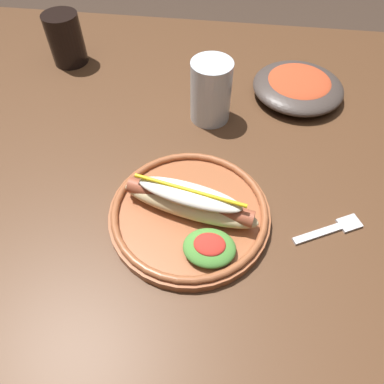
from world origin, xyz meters
name	(u,v)px	position (x,y,z in m)	size (l,w,h in m)	color
ground_plane	(179,301)	(0.00, 0.00, 0.00)	(8.00, 8.00, 0.00)	#3D2D23
dining_table	(170,182)	(0.00, 0.00, 0.65)	(1.29, 1.05, 0.74)	#51331E
hot_dog_plate	(191,212)	(0.06, -0.15, 0.76)	(0.26, 0.26, 0.08)	#9E5633
fork	(333,229)	(0.29, -0.14, 0.74)	(0.12, 0.07, 0.00)	silver
soda_cup	(66,39)	(-0.29, 0.28, 0.80)	(0.08, 0.08, 0.11)	black
water_cup	(211,91)	(0.07, 0.12, 0.80)	(0.08, 0.08, 0.13)	silver
side_bowl	(298,86)	(0.25, 0.21, 0.76)	(0.19, 0.19, 0.05)	#423833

